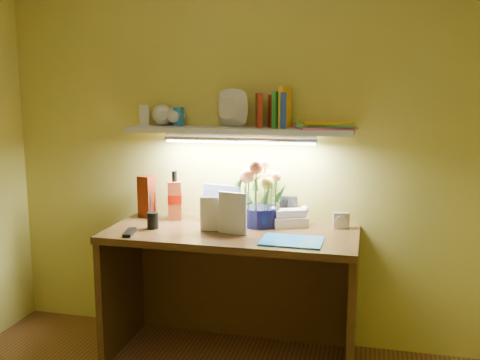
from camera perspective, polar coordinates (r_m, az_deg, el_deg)
name	(u,v)px	position (r m, az deg, el deg)	size (l,w,h in m)	color
desk	(231,295)	(3.11, -0.96, -12.15)	(1.40, 0.60, 0.75)	#3B2610
flower_bouquet	(261,193)	(3.08, 2.26, -1.37)	(0.24, 0.24, 0.39)	black
telephone	(289,216)	(3.10, 5.26, -3.85)	(0.19, 0.15, 0.12)	#F1DECC
desk_clock	(341,220)	(3.10, 10.72, -4.25)	(0.09, 0.05, 0.09)	silver
whisky_bottle	(175,195)	(3.25, -6.97, -1.63)	(0.08, 0.08, 0.30)	#AE451D
whisky_box	(147,196)	(3.35, -9.93, -1.74)	(0.08, 0.08, 0.26)	#601E09
pen_cup	(153,215)	(3.07, -9.31, -3.69)	(0.07, 0.07, 0.16)	black
art_card	(221,204)	(3.16, -2.04, -2.56)	(0.22, 0.04, 0.22)	white
tv_remote	(130,232)	(2.99, -11.70, -5.49)	(0.04, 0.16, 0.02)	black
blue_folder	(292,241)	(2.80, 5.55, -6.49)	(0.32, 0.23, 0.01)	#1C6EB6
desk_book_a	(200,214)	(2.98, -4.29, -3.61)	(0.14, 0.02, 0.19)	beige
desk_book_b	(219,212)	(2.94, -2.30, -3.39)	(0.17, 0.02, 0.23)	silver
wall_shelf	(241,123)	(3.07, 0.06, 6.08)	(1.32, 0.34, 0.26)	silver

